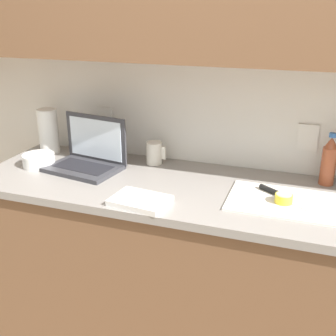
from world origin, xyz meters
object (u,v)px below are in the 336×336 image
object	(u,v)px
laptop	(88,156)
paper_towel_roll	(48,131)
knife	(277,194)
lemon_half_cut	(284,198)
bowl_white	(39,160)
bottle_water_clear	(329,161)
cutting_board	(282,201)
measuring_cup	(154,153)

from	to	relation	value
laptop	paper_towel_roll	distance (m)	0.34
knife	lemon_half_cut	bearing A→B (deg)	-27.72
laptop	bowl_white	size ratio (longest dim) A/B	2.43
knife	paper_towel_roll	world-z (taller)	paper_towel_roll
lemon_half_cut	bottle_water_clear	xyz separation A→B (m)	(0.16, 0.27, 0.08)
laptop	paper_towel_roll	size ratio (longest dim) A/B	1.59
knife	paper_towel_roll	xyz separation A→B (m)	(-1.20, 0.18, 0.10)
cutting_board	bottle_water_clear	world-z (taller)	bottle_water_clear
lemon_half_cut	measuring_cup	distance (m)	0.70
laptop	bottle_water_clear	bearing A→B (deg)	17.83
laptop	cutting_board	xyz separation A→B (m)	(0.91, -0.09, -0.05)
measuring_cup	bowl_white	bearing A→B (deg)	-157.47
cutting_board	bottle_water_clear	bearing A→B (deg)	56.88
lemon_half_cut	paper_towel_roll	world-z (taller)	paper_towel_roll
laptop	cutting_board	world-z (taller)	laptop
laptop	knife	xyz separation A→B (m)	(0.89, -0.05, -0.04)
cutting_board	bottle_water_clear	size ratio (longest dim) A/B	1.81
cutting_board	lemon_half_cut	bearing A→B (deg)	-65.87
bottle_water_clear	lemon_half_cut	bearing A→B (deg)	-120.28
laptop	measuring_cup	world-z (taller)	laptop
cutting_board	measuring_cup	size ratio (longest dim) A/B	3.81
measuring_cup	bowl_white	world-z (taller)	measuring_cup
laptop	paper_towel_roll	bearing A→B (deg)	165.45
knife	lemon_half_cut	distance (m)	0.07
knife	measuring_cup	bearing A→B (deg)	-163.62
lemon_half_cut	bowl_white	distance (m)	1.16
bottle_water_clear	paper_towel_roll	size ratio (longest dim) A/B	1.00
lemon_half_cut	bowl_white	xyz separation A→B (m)	(-1.16, 0.05, 0.00)
bottle_water_clear	bowl_white	xyz separation A→B (m)	(-1.32, -0.22, -0.08)
cutting_board	measuring_cup	bearing A→B (deg)	158.83
paper_towel_roll	bowl_white	bearing A→B (deg)	-70.53
measuring_cup	cutting_board	bearing A→B (deg)	-21.17
paper_towel_roll	bottle_water_clear	bearing A→B (deg)	1.22
cutting_board	lemon_half_cut	world-z (taller)	lemon_half_cut
paper_towel_roll	cutting_board	bearing A→B (deg)	-10.44
lemon_half_cut	bowl_white	bearing A→B (deg)	177.63
bowl_white	paper_towel_roll	xyz separation A→B (m)	(-0.07, 0.19, 0.09)
cutting_board	paper_towel_roll	xyz separation A→B (m)	(-1.22, 0.23, 0.11)
bottle_water_clear	measuring_cup	size ratio (longest dim) A/B	2.11
bottle_water_clear	paper_towel_roll	distance (m)	1.39
knife	paper_towel_roll	distance (m)	1.22
lemon_half_cut	cutting_board	bearing A→B (deg)	114.13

